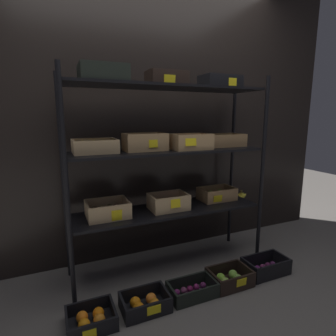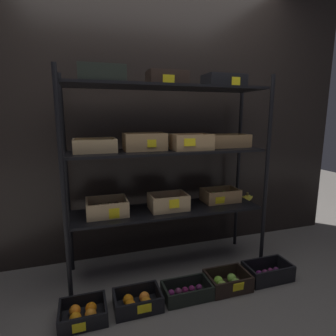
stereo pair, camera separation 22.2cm
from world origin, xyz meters
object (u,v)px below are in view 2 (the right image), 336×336
at_px(crate_ground_orange, 83,314).
at_px(crate_ground_rightmost_plum, 267,273).
at_px(display_rack, 168,150).
at_px(crate_ground_plum, 187,292).
at_px(crate_ground_apple_green, 227,282).
at_px(crate_ground_left_orange, 138,302).

distance_m(crate_ground_orange, crate_ground_rightmost_plum, 1.44).
relative_size(display_rack, crate_ground_orange, 5.70).
relative_size(display_rack, crate_ground_plum, 4.91).
bearing_deg(crate_ground_apple_green, display_rack, 129.07).
distance_m(crate_ground_orange, crate_ground_plum, 0.73).
xyz_separation_m(crate_ground_plum, crate_ground_apple_green, (0.34, 0.01, 0.01)).
bearing_deg(crate_ground_plum, crate_ground_rightmost_plum, 1.39).
bearing_deg(crate_ground_apple_green, crate_ground_rightmost_plum, 1.33).
height_order(crate_ground_orange, crate_ground_plum, crate_ground_plum).
height_order(crate_ground_left_orange, crate_ground_plum, crate_ground_left_orange).
bearing_deg(display_rack, crate_ground_rightmost_plum, -30.18).
height_order(crate_ground_orange, crate_ground_rightmost_plum, crate_ground_rightmost_plum).
distance_m(crate_ground_left_orange, crate_ground_rightmost_plum, 1.08).
relative_size(crate_ground_apple_green, crate_ground_rightmost_plum, 0.87).
xyz_separation_m(display_rack, crate_ground_rightmost_plum, (0.72, -0.42, -0.98)).
height_order(crate_ground_plum, crate_ground_apple_green, crate_ground_apple_green).
relative_size(crate_ground_left_orange, crate_ground_apple_green, 1.00).
bearing_deg(crate_ground_plum, crate_ground_apple_green, 1.46).
bearing_deg(crate_ground_orange, crate_ground_rightmost_plum, 0.85).
bearing_deg(crate_ground_apple_green, crate_ground_orange, -179.32).
bearing_deg(crate_ground_orange, crate_ground_apple_green, 0.68).
bearing_deg(crate_ground_rightmost_plum, crate_ground_left_orange, -179.03).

